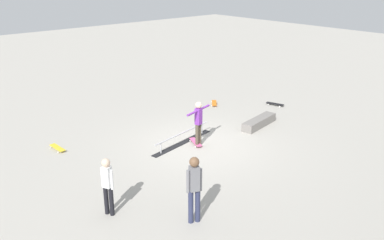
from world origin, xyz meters
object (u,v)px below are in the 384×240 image
at_px(bystander_grey_shirt, 194,186).
at_px(bystander_white_shirt, 107,183).
at_px(skateboard_main, 196,142).
at_px(loose_skateboard_black, 275,104).
at_px(skate_ledge, 259,122).
at_px(loose_skateboard_orange, 214,103).
at_px(skater_main, 198,121).
at_px(grind_rail, 183,138).
at_px(loose_skateboard_yellow, 57,148).

distance_m(bystander_grey_shirt, bystander_white_shirt, 2.13).
relative_size(skateboard_main, loose_skateboard_black, 0.99).
xyz_separation_m(skate_ledge, loose_skateboard_black, (-2.51, -1.19, -0.09)).
relative_size(loose_skateboard_orange, loose_skateboard_black, 0.87).
bearing_deg(loose_skateboard_orange, loose_skateboard_black, -90.63).
bearing_deg(skater_main, skate_ledge, 163.16).
bearing_deg(bystander_white_shirt, loose_skateboard_orange, -84.86).
bearing_deg(grind_rail, skater_main, 104.59).
distance_m(skate_ledge, loose_skateboard_yellow, 7.48).
height_order(grind_rail, skater_main, skater_main).
xyz_separation_m(skateboard_main, loose_skateboard_orange, (-3.56, -2.75, 0.00)).
bearing_deg(loose_skateboard_orange, skater_main, 172.49).
distance_m(skater_main, skateboard_main, 0.87).
distance_m(skate_ledge, skater_main, 3.13).
distance_m(bystander_grey_shirt, loose_skateboard_black, 9.70).
height_order(skateboard_main, loose_skateboard_orange, same).
bearing_deg(bystander_grey_shirt, skateboard_main, -109.47).
distance_m(skateboard_main, loose_skateboard_orange, 4.50).
height_order(skater_main, loose_skateboard_yellow, skater_main).
relative_size(skate_ledge, loose_skateboard_black, 2.25).
bearing_deg(loose_skateboard_yellow, grind_rail, -126.46).
relative_size(skater_main, loose_skateboard_orange, 2.21).
xyz_separation_m(grind_rail, loose_skateboard_black, (-5.79, -0.49, -0.10)).
relative_size(bystander_white_shirt, loose_skateboard_orange, 2.13).
bearing_deg(skater_main, loose_skateboard_yellow, -51.36).
relative_size(bystander_grey_shirt, loose_skateboard_yellow, 2.13).
xyz_separation_m(skate_ledge, skateboard_main, (3.00, -0.32, -0.09)).
relative_size(skateboard_main, bystander_grey_shirt, 0.48).
bearing_deg(loose_skateboard_orange, grind_rail, 165.10).
xyz_separation_m(grind_rail, skate_ledge, (-3.28, 0.70, -0.02)).
height_order(grind_rail, skate_ledge, grind_rail).
xyz_separation_m(skater_main, bystander_grey_shirt, (3.10, 3.29, 0.05)).
xyz_separation_m(loose_skateboard_orange, loose_skateboard_black, (-1.95, 1.88, 0.00)).
distance_m(bystander_white_shirt, loose_skateboard_black, 10.40).
bearing_deg(loose_skateboard_orange, skateboard_main, 171.05).
distance_m(loose_skateboard_yellow, loose_skateboard_black, 9.52).
distance_m(loose_skateboard_orange, loose_skateboard_black, 2.71).
distance_m(bystander_white_shirt, loose_skateboard_yellow, 4.67).
xyz_separation_m(skater_main, bystander_white_shirt, (4.47, 1.66, -0.06)).
bearing_deg(bystander_white_shirt, skateboard_main, -92.37).
bearing_deg(loose_skateboard_orange, bystander_white_shirt, 162.96).
distance_m(skateboard_main, bystander_white_shirt, 4.92).
relative_size(bystander_grey_shirt, loose_skateboard_black, 2.09).
relative_size(grind_rail, bystander_white_shirt, 1.92).
bearing_deg(loose_skateboard_black, grind_rail, -101.38).
relative_size(grind_rail, skate_ledge, 1.59).
xyz_separation_m(grind_rail, loose_skateboard_orange, (-3.84, -2.38, -0.10)).
bearing_deg(loose_skateboard_black, loose_skateboard_yellow, -117.51).
bearing_deg(skateboard_main, loose_skateboard_yellow, -104.03).
height_order(skater_main, bystander_grey_shirt, bystander_grey_shirt).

